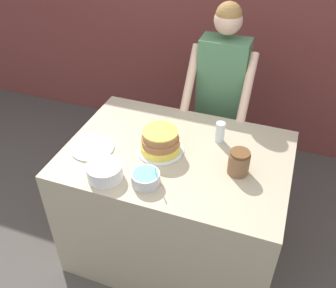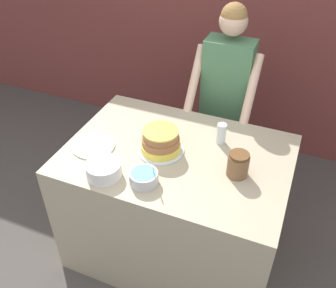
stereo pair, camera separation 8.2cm
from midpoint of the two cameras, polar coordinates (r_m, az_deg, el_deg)
The scene contains 9 objects.
wall_back at distance 3.56m, azimuth 9.53°, elevation 18.79°, with size 10.00×0.05×2.60m.
counter at distance 2.68m, azimuth 0.32°, elevation -9.13°, with size 1.42×0.99×0.93m.
person_baker at distance 2.93m, azimuth 7.34°, elevation 8.56°, with size 0.49×0.45×1.66m.
cake at distance 2.34m, azimuth -2.18°, elevation 0.32°, with size 0.30×0.30×0.16m.
frosting_bowl_blue at distance 2.13m, azimuth -4.54°, elevation -5.18°, with size 0.17×0.17×0.15m.
frosting_bowl_white at distance 2.20m, azimuth -10.70°, elevation -4.08°, with size 0.21×0.21×0.09m.
drinking_glass at distance 2.44m, azimuth 6.97°, elevation 1.78°, with size 0.06×0.06×0.14m.
ceramic_plate at distance 2.45m, azimuth -12.38°, elevation -0.60°, with size 0.28×0.28×0.01m.
stoneware_jar at distance 2.21m, azimuth 9.70°, elevation -2.80°, with size 0.13×0.13×0.15m.
Camera 1 is at (0.58, -1.25, 2.42)m, focal length 40.00 mm.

